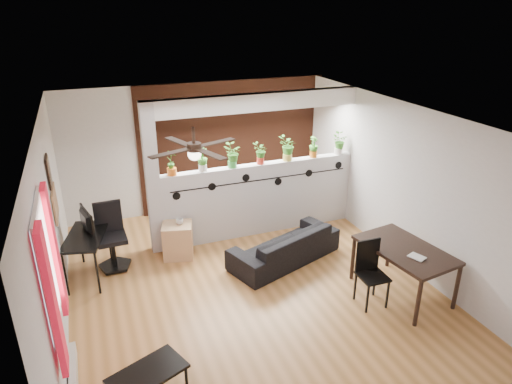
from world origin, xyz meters
The scene contains 28 objects.
room_shell centered at (0.00, 0.00, 1.30)m, with size 6.30×7.10×2.90m.
partition_wall centered at (0.80, 1.50, 0.68)m, with size 3.60×0.18×1.35m, color #BCBCC1.
ceiling_header centered at (0.80, 1.50, 2.45)m, with size 3.60×0.18×0.30m, color white.
pier_column centered at (-1.11, 1.50, 1.30)m, with size 0.22×0.20×2.60m, color #BCBCC1.
brick_panel centered at (0.80, 2.97, 1.30)m, with size 3.90×0.05×2.60m, color #A74F30.
vine_decal centered at (0.80, 1.40, 1.08)m, with size 3.31×0.01×0.30m.
window_assembly centered at (-2.56, -1.20, 1.51)m, with size 0.09×1.30×1.55m.
baseboard_heater centered at (-2.54, -1.20, 0.09)m, with size 0.08×1.00×0.18m, color beige.
corkboard centered at (-2.58, 0.95, 1.35)m, with size 0.03×0.60×0.45m, color #A2744E.
framed_art centered at (-2.58, 0.90, 1.85)m, with size 0.03×0.34×0.44m.
ceiling_fan centered at (-0.80, -0.30, 2.31)m, with size 1.19×1.19×0.43m.
potted_plant_0 centered at (-0.78, 1.50, 1.58)m, with size 0.29×0.29×0.44m.
potted_plant_1 centered at (-0.25, 1.50, 1.57)m, with size 0.23×0.20×0.41m.
potted_plant_2 centered at (0.27, 1.50, 1.58)m, with size 0.27×0.25×0.43m.
potted_plant_3 centered at (0.80, 1.50, 1.56)m, with size 0.24×0.22×0.39m.
potted_plant_4 centered at (1.33, 1.50, 1.59)m, with size 0.30×0.27×0.46m.
potted_plant_5 centered at (1.85, 1.50, 1.56)m, with size 0.23×0.20×0.39m.
potted_plant_6 centered at (2.38, 1.50, 1.57)m, with size 0.25×0.27×0.41m.
sofa centered at (0.80, 0.40, 0.27)m, with size 1.84×0.72×0.54m, color black.
cube_shelf centered at (-0.82, 1.16, 0.30)m, with size 0.49×0.43×0.60m, color tan.
cup centered at (-0.77, 1.16, 0.64)m, with size 0.12×0.12×0.10m, color gray.
computer_desk centered at (-2.25, 1.02, 0.67)m, with size 0.78×1.12×0.74m.
monitor centered at (-2.25, 1.17, 0.83)m, with size 0.06×0.34×0.19m, color black.
office_chair centered at (-1.87, 1.22, 0.47)m, with size 0.56×0.56×1.07m.
dining_table centered at (2.02, -1.08, 0.67)m, with size 1.02×1.48×0.75m.
book centered at (1.92, -1.38, 0.76)m, with size 0.16×0.22×0.02m, color gray.
folding_chair centered at (1.45, -1.06, 0.56)m, with size 0.40×0.40×0.95m.
coffee_table centered at (-1.77, -1.73, 0.33)m, with size 0.91×0.72×0.37m.
Camera 1 is at (-2.03, -5.63, 4.00)m, focal length 32.00 mm.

